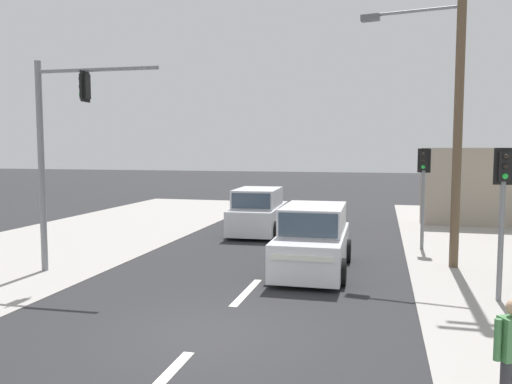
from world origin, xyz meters
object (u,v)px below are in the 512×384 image
Objects in this scene: utility_pole_midground_right at (455,76)px; traffic_signal_mast at (57,138)px; pedestal_signal_far_median at (424,181)px; suv_crossing_left at (313,241)px; pedestal_signal_right_kerb at (503,198)px; suv_oncoming_mid at (258,212)px.

utility_pole_midground_right is 11.55m from traffic_signal_mast.
pedestal_signal_far_median reaches higher than suv_crossing_left.
pedestal_signal_far_median is 5.41m from suv_crossing_left.
pedestal_signal_right_kerb is (11.57, 0.04, -1.42)m from traffic_signal_mast.
pedestal_signal_far_median is at bearing 102.87° from utility_pole_midground_right.
suv_crossing_left is 0.99× the size of suv_oncoming_mid.
utility_pole_midground_right is 4.19m from pedestal_signal_far_median.
suv_crossing_left is at bearing -129.69° from pedestal_signal_far_median.
pedestal_signal_right_kerb and pedestal_signal_far_median have the same top height.
utility_pole_midground_right is at bearing 19.89° from suv_crossing_left.
suv_crossing_left is (-3.91, -1.41, -4.77)m from utility_pole_midground_right.
traffic_signal_mast is at bearing -164.29° from suv_crossing_left.
pedestal_signal_right_kerb is 5.21m from suv_crossing_left.
pedestal_signal_far_median is (-0.59, 2.58, -3.24)m from utility_pole_midground_right.
traffic_signal_mast is (-10.89, -3.38, -1.83)m from utility_pole_midground_right.
utility_pole_midground_right reaches higher than suv_oncoming_mid.
pedestal_signal_far_median is (10.30, 5.96, -1.42)m from traffic_signal_mast.
pedestal_signal_right_kerb is at bearing -22.73° from suv_crossing_left.
pedestal_signal_far_median is 6.92m from suv_oncoming_mid.
traffic_signal_mast is 1.69× the size of pedestal_signal_right_kerb.
utility_pole_midground_right reaches higher than traffic_signal_mast.
pedestal_signal_right_kerb reaches higher than suv_oncoming_mid.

